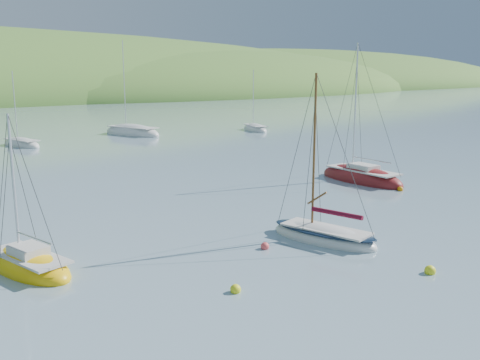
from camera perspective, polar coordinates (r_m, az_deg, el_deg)
ground at (r=25.27m, az=12.33°, el=-8.19°), size 700.00×700.00×0.00m
daysailer_white at (r=27.53m, az=8.92°, el=-5.94°), size 3.39×6.14×8.94m
sloop_red at (r=42.54m, az=12.81°, el=0.16°), size 2.86×7.78×11.41m
sailboat_yellow at (r=25.06m, az=-21.63°, el=-8.51°), size 3.40×5.87×7.33m
distant_sloop_a at (r=65.88m, az=-22.27°, el=3.52°), size 3.72×6.78×9.17m
distant_sloop_b at (r=73.13m, az=-11.43°, el=4.91°), size 5.95×9.98×13.44m
distant_sloop_d at (r=76.89m, az=1.63°, el=5.41°), size 4.12×6.93×9.33m
mooring_buoys at (r=26.06m, az=2.77°, el=-7.03°), size 25.54×13.85×0.48m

